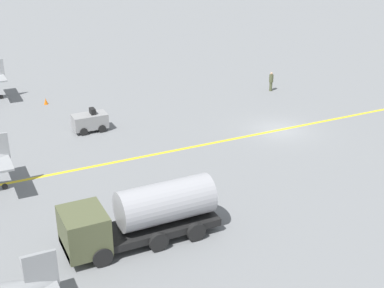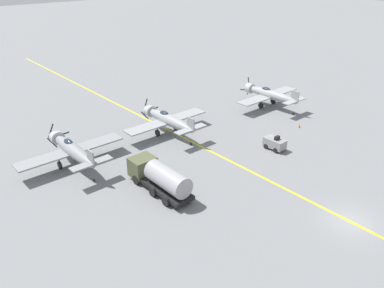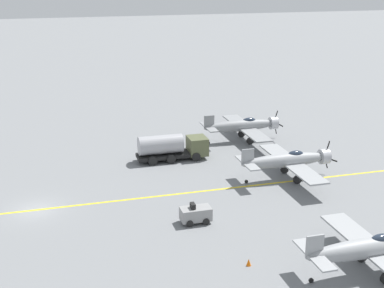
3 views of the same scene
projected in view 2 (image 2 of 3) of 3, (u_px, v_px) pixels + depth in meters
name	position (u px, v px, depth m)	size (l,w,h in m)	color
ground_plane	(350.00, 222.00, 32.76)	(400.00, 400.00, 0.00)	slate
taxiway_stripe	(350.00, 222.00, 32.76)	(0.30, 160.00, 0.01)	yellow
airplane_far_left	(72.00, 150.00, 40.81)	(12.00, 9.98, 3.65)	gray
airplane_far_right	(270.00, 94.00, 57.54)	(12.00, 9.98, 3.76)	#979A9C
airplane_far_center	(168.00, 120.00, 48.45)	(12.00, 9.98, 3.71)	#95979A
fuel_tanker	(159.00, 177.00, 36.66)	(2.68, 8.00, 2.98)	black
tow_tractor	(275.00, 143.00, 45.02)	(1.57, 2.60, 1.79)	gray
traffic_cone	(299.00, 126.00, 51.04)	(0.36, 0.36, 0.55)	orange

